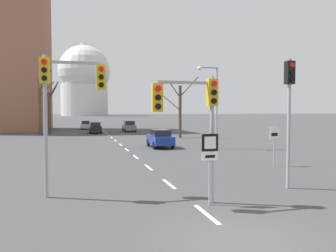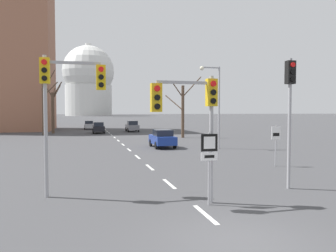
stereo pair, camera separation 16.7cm
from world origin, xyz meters
The scene contains 27 objects.
ground_plane centered at (0.00, 0.00, 0.00)m, with size 800.00×800.00×0.00m, color #424244.
lane_stripe_0 centered at (0.00, 2.19, 0.00)m, with size 0.16×2.00×0.01m, color silver.
lane_stripe_1 centered at (0.00, 6.69, 0.00)m, with size 0.16×2.00×0.01m, color silver.
lane_stripe_2 centered at (0.00, 11.19, 0.00)m, with size 0.16×2.00×0.01m, color silver.
lane_stripe_3 centered at (0.00, 15.69, 0.00)m, with size 0.16×2.00×0.01m, color silver.
lane_stripe_4 centered at (0.00, 20.19, 0.00)m, with size 0.16×2.00×0.01m, color silver.
lane_stripe_5 centered at (0.00, 24.69, 0.00)m, with size 0.16×2.00×0.01m, color silver.
lane_stripe_6 centered at (0.00, 29.19, 0.00)m, with size 0.16×2.00×0.01m, color silver.
lane_stripe_7 centered at (0.00, 33.69, 0.00)m, with size 0.16×2.00×0.01m, color silver.
lane_stripe_8 centered at (0.00, 38.19, 0.00)m, with size 0.16×2.00×0.01m, color silver.
lane_stripe_9 centered at (0.00, 42.69, 0.00)m, with size 0.16×2.00×0.01m, color silver.
lane_stripe_10 centered at (0.00, 47.19, 0.00)m, with size 0.16×2.00×0.01m, color silver.
lane_stripe_11 centered at (0.00, 51.69, 0.00)m, with size 0.16×2.00×0.01m, color silver.
traffic_signal_centre_tall centered at (-0.05, 3.37, 3.40)m, with size 2.35×0.34×4.49m.
traffic_signal_near_right centered at (4.64, 4.57, 3.78)m, with size 0.36×0.34×5.45m.
traffic_signal_near_left centered at (-4.38, 5.65, 4.07)m, with size 2.41×0.34×5.35m.
route_sign_post centered at (0.49, 3.14, 1.73)m, with size 0.60×0.08×2.53m.
speed_limit_sign centered at (7.32, 9.70, 1.63)m, with size 0.60×0.08×2.41m.
street_lamp_right centered at (7.38, 19.13, 4.43)m, with size 1.86×0.36×7.12m.
sedan_near_left centered at (-2.81, 54.03, 0.80)m, with size 1.72×3.90×1.55m.
sedan_near_right centered at (3.15, 21.17, 0.83)m, with size 1.83×3.90×1.62m.
sedan_mid_centre centered at (-1.58, 42.42, 0.85)m, with size 1.71×4.57×1.66m.
sedan_far_left centered at (3.84, 44.95, 0.89)m, with size 1.81×4.26×1.76m.
bare_tree_left_near centered at (-9.01, 40.98, 3.78)m, with size 2.25×1.68×9.08m.
bare_tree_right_near centered at (8.19, 31.46, 3.56)m, with size 4.18×2.10×7.61m.
bare_tree_left_far centered at (-8.10, 43.70, 3.65)m, with size 3.20×3.90×8.07m.
capitol_dome centered at (0.00, 244.92, 26.09)m, with size 37.92×37.92×53.56m.
Camera 2 is at (-3.69, -7.39, 3.25)m, focal length 35.00 mm.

